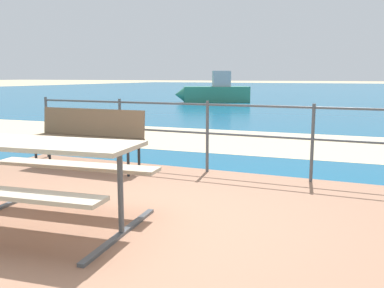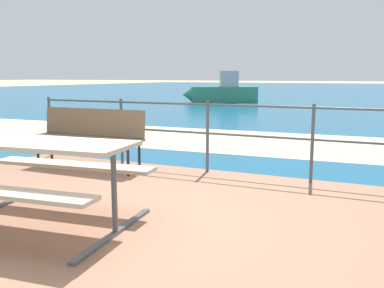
% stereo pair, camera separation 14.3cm
% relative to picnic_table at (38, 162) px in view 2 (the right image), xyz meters
% --- Properties ---
extents(ground_plane, '(240.00, 240.00, 0.00)m').
position_rel_picnic_table_xyz_m(ground_plane, '(0.56, 0.26, -0.67)').
color(ground_plane, tan).
extents(patio_paving, '(6.40, 5.20, 0.06)m').
position_rel_picnic_table_xyz_m(patio_paving, '(0.56, 0.26, -0.64)').
color(patio_paving, '#996B51').
rests_on(patio_paving, ground).
extents(sea_water, '(90.00, 90.00, 0.01)m').
position_rel_picnic_table_xyz_m(sea_water, '(0.56, 40.26, -0.66)').
color(sea_water, '#145B84').
rests_on(sea_water, ground).
extents(beach_strip, '(54.09, 5.60, 0.01)m').
position_rel_picnic_table_xyz_m(beach_strip, '(0.56, 6.12, -0.66)').
color(beach_strip, beige).
rests_on(beach_strip, ground).
extents(picnic_table, '(1.93, 1.53, 0.80)m').
position_rel_picnic_table_xyz_m(picnic_table, '(0.00, 0.00, 0.00)').
color(picnic_table, '#BCAD93').
rests_on(picnic_table, patio_paving).
extents(park_bench, '(1.80, 0.43, 0.90)m').
position_rel_picnic_table_xyz_m(park_bench, '(-1.16, 2.23, -0.05)').
color(park_bench, '#7A6047').
rests_on(park_bench, patio_paving).
extents(railing_fence, '(5.94, 0.04, 1.03)m').
position_rel_picnic_table_xyz_m(railing_fence, '(0.56, 2.72, 0.05)').
color(railing_fence, '#4C5156').
rests_on(railing_fence, patio_paving).
extents(boat_mid, '(4.04, 2.64, 1.70)m').
position_rel_picnic_table_xyz_m(boat_mid, '(-5.35, 19.04, -0.09)').
color(boat_mid, '#338466').
rests_on(boat_mid, sea_water).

